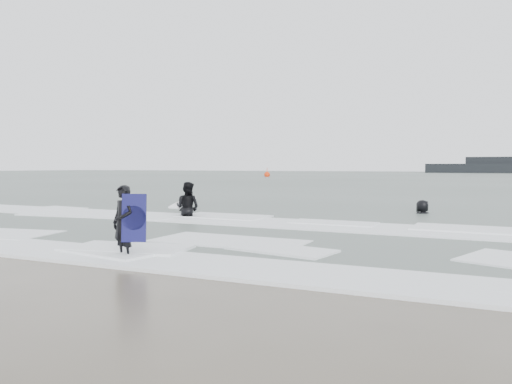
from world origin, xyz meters
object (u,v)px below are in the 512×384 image
at_px(vessel_horizon, 489,167).
at_px(surfer_right_far, 422,215).
at_px(surfer_wading, 188,219).
at_px(surfer_centre, 124,259).
at_px(surfer_breaker, 186,212).
at_px(buoy, 267,175).

bearing_deg(vessel_horizon, surfer_right_far, -90.64).
bearing_deg(surfer_wading, surfer_right_far, -148.23).
bearing_deg(surfer_centre, surfer_right_far, 84.61).
bearing_deg(surfer_breaker, surfer_wading, -80.05).
distance_m(surfer_breaker, surfer_right_far, 9.34).
bearing_deg(surfer_breaker, surfer_right_far, -6.11).
bearing_deg(surfer_breaker, vessel_horizon, 60.14).
xyz_separation_m(surfer_centre, buoy, (-27.66, 68.75, 0.42)).
relative_size(surfer_centre, surfer_breaker, 0.99).
bearing_deg(surfer_breaker, buoy, 85.98).
distance_m(surfer_breaker, vessel_horizon, 125.99).
xyz_separation_m(surfer_centre, surfer_right_far, (4.29, 12.16, 0.00)).
distance_m(surfer_centre, surfer_right_far, 12.90).
distance_m(surfer_centre, vessel_horizon, 134.80).
distance_m(surfer_centre, surfer_wading, 7.68).
distance_m(surfer_right_far, buoy, 64.98).
xyz_separation_m(surfer_centre, vessel_horizon, (5.66, 134.67, 1.55)).
xyz_separation_m(surfer_wading, surfer_right_far, (7.37, 5.12, 0.00)).
xyz_separation_m(surfer_right_far, vessel_horizon, (1.37, 122.51, 1.55)).
height_order(surfer_wading, buoy, buoy).
bearing_deg(buoy, surfer_centre, -68.08).
xyz_separation_m(surfer_right_far, buoy, (-31.95, 56.58, 0.42)).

